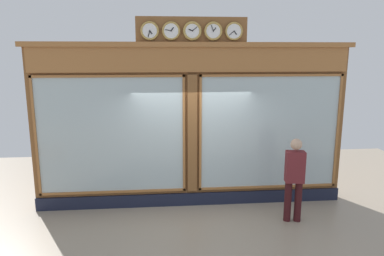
{
  "coord_description": "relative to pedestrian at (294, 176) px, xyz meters",
  "views": [
    {
      "loc": [
        0.67,
        7.42,
        3.28
      ],
      "look_at": [
        0.0,
        0.0,
        1.74
      ],
      "focal_mm": 33.53,
      "sensor_mm": 36.0,
      "label": 1
    }
  ],
  "objects": [
    {
      "name": "pedestrian",
      "position": [
        0.0,
        0.0,
        0.0
      ],
      "size": [
        0.39,
        0.27,
        1.69
      ],
      "color": "#3A1316",
      "rests_on": "ground_plane"
    },
    {
      "name": "shop_facade",
      "position": [
        1.93,
        -1.09,
        0.85
      ],
      "size": [
        6.81,
        0.42,
        4.01
      ],
      "color": "brown",
      "rests_on": "ground_plane"
    }
  ]
}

